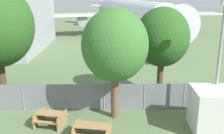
{
  "coord_description": "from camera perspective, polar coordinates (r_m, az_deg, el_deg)",
  "views": [
    {
      "loc": [
        -2.35,
        -5.33,
        7.15
      ],
      "look_at": [
        -1.98,
        13.11,
        2.0
      ],
      "focal_mm": 42.0,
      "sensor_mm": 36.0,
      "label": 1
    }
  ],
  "objects": [
    {
      "name": "tree_far_right",
      "position": [
        18.25,
        10.86,
        6.33
      ],
      "size": [
        3.71,
        3.71,
        6.36
      ],
      "color": "brown",
      "rests_on": "ground"
    },
    {
      "name": "tree_left_of_cabin",
      "position": [
        14.72,
        0.64,
        4.66
      ],
      "size": [
        3.79,
        3.79,
        6.47
      ],
      "color": "brown",
      "rests_on": "ground"
    },
    {
      "name": "perimeter_fence",
      "position": [
        16.83,
        7.0,
        -6.43
      ],
      "size": [
        56.07,
        0.07,
        1.74
      ],
      "color": "gray",
      "rests_on": "ground"
    },
    {
      "name": "airplane",
      "position": [
        46.6,
        3.08,
        11.97
      ],
      "size": [
        35.46,
        43.84,
        12.33
      ],
      "rotation": [
        0.0,
        0.0,
        -1.4
      ],
      "color": "silver",
      "rests_on": "ground"
    },
    {
      "name": "picnic_bench_near_cabin",
      "position": [
        15.37,
        -13.29,
        -10.62
      ],
      "size": [
        1.85,
        1.71,
        0.76
      ],
      "rotation": [
        0.0,
        0.0,
        -0.22
      ],
      "color": "#A37A47",
      "rests_on": "ground"
    },
    {
      "name": "picnic_bench_open_grass",
      "position": [
        13.74,
        -4.38,
        -13.5
      ],
      "size": [
        2.11,
        1.71,
        0.76
      ],
      "rotation": [
        0.0,
        0.0,
        -0.18
      ],
      "color": "#A37A47",
      "rests_on": "ground"
    },
    {
      "name": "light_mast",
      "position": [
        15.25,
        22.54,
        3.73
      ],
      "size": [
        0.44,
        0.44,
        6.98
      ],
      "color": "#99999E",
      "rests_on": "ground"
    }
  ]
}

